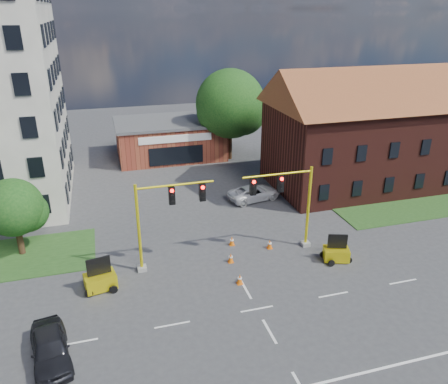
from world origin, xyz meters
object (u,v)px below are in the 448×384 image
Objects in this scene: pickup_white at (254,193)px; signal_mast_west at (163,215)px; trailer_west at (100,280)px; signal_mast_east at (288,200)px; trailer_east at (336,253)px; sedan_dark at (50,348)px.

signal_mast_west is at bearing 122.56° from pickup_white.
trailer_west is at bearing 116.11° from pickup_white.
trailer_east is at bearing -41.81° from signal_mast_east.
pickup_white is at bearing 118.20° from trailer_east.
pickup_white is 22.88m from sedan_dark.
signal_mast_east is 17.33m from sedan_dark.
trailer_east is (15.81, -1.05, -0.06)m from trailer_west.
sedan_dark is at bearing -125.61° from trailer_west.
trailer_east is at bearing 178.65° from pickup_white.
trailer_east is 0.45× the size of sedan_dark.
signal_mast_west is 8.71m from signal_mast_east.
trailer_east reaches higher than sedan_dark.
signal_mast_east is (8.71, 0.00, 0.00)m from signal_mast_west.
sedan_dark is at bearing -147.67° from trailer_east.
pickup_white is at bearing 34.58° from sedan_dark.
pickup_white is at bearing 43.39° from signal_mast_west.
signal_mast_west is 5.61m from trailer_west.
trailer_west is at bearing -165.09° from trailer_east.
signal_mast_west is at bearing 180.00° from signal_mast_east.
signal_mast_east reaches higher than trailer_east.
sedan_dark is at bearing -134.83° from signal_mast_west.
sedan_dark is (-16.42, -15.94, 0.07)m from pickup_white.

